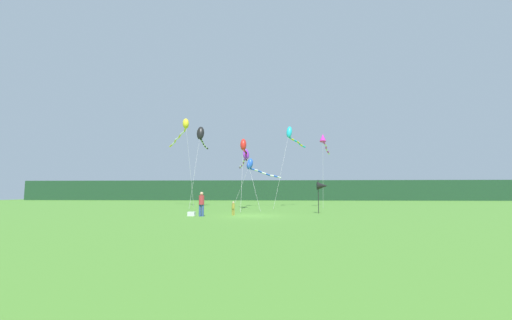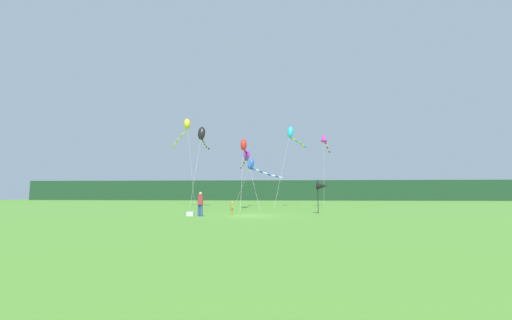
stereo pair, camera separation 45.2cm
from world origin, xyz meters
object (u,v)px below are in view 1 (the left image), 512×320
object	(u,v)px
person_child	(233,208)
kite_blue	(253,166)
kite_magenta	(324,140)
kite_purple	(245,156)
kite_red	(244,147)
person_adult	(201,203)
kite_black	(201,134)
banner_flag_pole	(322,186)
kite_cyan	(291,135)
cooler_box	(192,214)
kite_yellow	(184,127)

from	to	relation	value
person_child	kite_blue	distance (m)	16.01
person_child	kite_magenta	xyz separation A→B (m)	(9.38, 14.08, 7.54)
kite_blue	kite_purple	distance (m)	5.63
kite_red	kite_magenta	bearing A→B (deg)	33.67
person_adult	kite_black	xyz separation A→B (m)	(-3.53, 14.53, 7.89)
kite_magenta	kite_black	world-z (taller)	kite_black
banner_flag_pole	kite_cyan	bearing A→B (deg)	99.29
cooler_box	kite_blue	distance (m)	17.33
kite_blue	kite_magenta	size ratio (longest dim) A/B	0.69
person_child	kite_yellow	world-z (taller)	kite_yellow
kite_blue	kite_purple	world-z (taller)	kite_purple
banner_flag_pole	kite_black	size ratio (longest dim) A/B	0.29
cooler_box	kite_blue	size ratio (longest dim) A/B	0.09
kite_magenta	kite_cyan	distance (m)	4.06
person_adult	kite_blue	world-z (taller)	kite_blue
person_adult	kite_red	world-z (taller)	kite_red
person_child	kite_blue	bearing A→B (deg)	87.95
kite_blue	kite_black	distance (m)	7.63
kite_red	kite_yellow	xyz separation A→B (m)	(-8.55, 7.37, 3.70)
kite_magenta	kite_purple	xyz separation A→B (m)	(-9.31, -4.32, -2.40)
kite_magenta	kite_red	distance (m)	11.29
banner_flag_pole	kite_cyan	world-z (taller)	kite_cyan
person_adult	kite_yellow	xyz separation A→B (m)	(-6.22, 16.39, 9.23)
cooler_box	kite_magenta	world-z (taller)	kite_magenta
kite_yellow	kite_cyan	bearing A→B (deg)	-3.51
banner_flag_pole	kite_red	distance (m)	9.92
person_adult	kite_yellow	size ratio (longest dim) A/B	0.16
kite_purple	person_child	bearing A→B (deg)	-90.37
person_adult	kite_purple	size ratio (longest dim) A/B	0.24
kite_yellow	kite_blue	bearing A→B (deg)	0.50
person_adult	cooler_box	distance (m)	1.21
person_adult	person_child	xyz separation A→B (m)	(2.26, 1.13, -0.42)
banner_flag_pole	kite_purple	bearing A→B (deg)	135.50
kite_black	kite_blue	bearing A→B (deg)	17.02
kite_magenta	kite_purple	distance (m)	10.54
person_adult	kite_black	distance (m)	16.91
person_child	kite_black	world-z (taller)	kite_black
kite_purple	kite_blue	bearing A→B (deg)	85.03
cooler_box	kite_cyan	size ratio (longest dim) A/B	0.05
kite_red	kite_black	xyz separation A→B (m)	(-5.87, 5.51, 2.37)
person_adult	kite_red	xyz separation A→B (m)	(2.34, 9.02, 5.53)
kite_cyan	kite_yellow	bearing A→B (deg)	176.49
kite_yellow	kite_magenta	bearing A→B (deg)	-3.77
cooler_box	banner_flag_pole	size ratio (longest dim) A/B	0.19
kite_magenta	kite_cyan	bearing A→B (deg)	175.35
banner_flag_pole	kite_blue	distance (m)	14.69
kite_red	kite_purple	distance (m)	2.04
kite_cyan	kite_red	distance (m)	8.76
banner_flag_pole	kite_cyan	size ratio (longest dim) A/B	0.29
banner_flag_pole	kite_cyan	distance (m)	13.66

